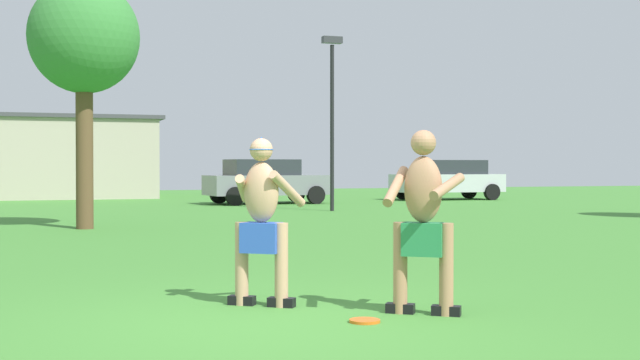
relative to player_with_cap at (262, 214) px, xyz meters
name	(u,v)px	position (x,y,z in m)	size (l,w,h in m)	color
ground_plane	(264,323)	(-0.22, -0.88, -0.89)	(80.00, 80.00, 0.00)	#428433
player_with_cap	(262,214)	(0.00, 0.00, 0.00)	(0.78, 0.74, 1.63)	black
player_in_green	(423,217)	(1.27, -0.94, 0.00)	(0.85, 0.72, 1.68)	black
frisbee	(365,321)	(0.62, -1.12, -0.87)	(0.27, 0.27, 0.03)	orange
car_silver_mid_lot	(448,179)	(13.64, 22.20, -0.06)	(4.32, 2.06, 1.58)	silver
car_gray_far_end	(266,181)	(5.82, 21.13, -0.06)	(4.45, 2.35, 1.58)	slate
lamp_post	(332,103)	(6.44, 15.88, 2.35)	(0.60, 0.24, 5.22)	black
outbuilding_behind_lot	(14,157)	(-2.77, 30.09, 0.83)	(11.77, 6.68, 3.43)	#B2A893
tree_behind_players	(84,40)	(-1.01, 10.86, 3.16)	(2.35, 2.35, 5.34)	brown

